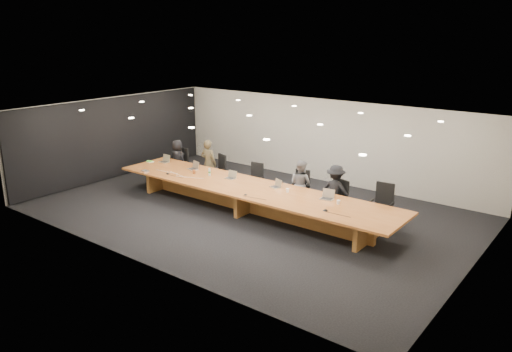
{
  "coord_description": "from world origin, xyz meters",
  "views": [
    {
      "loc": [
        8.27,
        -10.47,
        4.97
      ],
      "look_at": [
        0.0,
        0.3,
        1.0
      ],
      "focal_mm": 35.0,
      "sensor_mm": 36.0,
      "label": 1
    }
  ],
  "objects_px": {
    "paper_cup_far": "(338,202)",
    "chair_far_right": "(381,205)",
    "mic_left": "(168,173)",
    "chair_mid_right": "(299,188)",
    "laptop_d": "(275,183)",
    "laptop_e": "(327,195)",
    "laptop_a": "(164,159)",
    "chair_mid_left": "(254,179)",
    "av_box": "(145,171)",
    "laptop_b": "(192,165)",
    "chair_right": "(337,198)",
    "paper_cup_near": "(288,190)",
    "person_a": "(178,159)",
    "mic_center": "(246,194)",
    "water_bottle": "(209,172)",
    "person_d": "(335,191)",
    "conference_table": "(250,195)",
    "mic_right": "(325,210)",
    "chair_far_left": "(180,163)",
    "chair_left": "(217,170)",
    "laptop_c": "(230,175)",
    "amber_mug": "(194,172)",
    "person_b": "(208,163)",
    "person_c": "(301,184)"
  },
  "relations": [
    {
      "from": "laptop_a",
      "to": "person_a",
      "type": "bearing_deg",
      "value": 100.91
    },
    {
      "from": "av_box",
      "to": "chair_mid_left",
      "type": "bearing_deg",
      "value": 40.93
    },
    {
      "from": "laptop_d",
      "to": "av_box",
      "type": "relative_size",
      "value": 1.39
    },
    {
      "from": "mic_right",
      "to": "laptop_a",
      "type": "bearing_deg",
      "value": 173.19
    },
    {
      "from": "chair_mid_left",
      "to": "amber_mug",
      "type": "relative_size",
      "value": 9.03
    },
    {
      "from": "chair_far_left",
      "to": "paper_cup_far",
      "type": "xyz_separation_m",
      "value": [
        6.72,
        -0.96,
        0.27
      ]
    },
    {
      "from": "chair_mid_left",
      "to": "person_c",
      "type": "height_order",
      "value": "person_c"
    },
    {
      "from": "person_c",
      "to": "mic_left",
      "type": "distance_m",
      "value": 4.11
    },
    {
      "from": "chair_far_left",
      "to": "laptop_d",
      "type": "distance_m",
      "value": 4.72
    },
    {
      "from": "laptop_a",
      "to": "mic_left",
      "type": "bearing_deg",
      "value": -37.31
    },
    {
      "from": "paper_cup_far",
      "to": "laptop_a",
      "type": "bearing_deg",
      "value": 178.56
    },
    {
      "from": "person_a",
      "to": "laptop_e",
      "type": "height_order",
      "value": "person_a"
    },
    {
      "from": "chair_far_left",
      "to": "mic_right",
      "type": "xyz_separation_m",
      "value": [
        6.71,
        -1.58,
        0.23
      ]
    },
    {
      "from": "conference_table",
      "to": "chair_mid_left",
      "type": "xyz_separation_m",
      "value": [
        -0.84,
        1.28,
        -0.0
      ]
    },
    {
      "from": "amber_mug",
      "to": "chair_right",
      "type": "bearing_deg",
      "value": 15.54
    },
    {
      "from": "person_d",
      "to": "paper_cup_near",
      "type": "height_order",
      "value": "person_d"
    },
    {
      "from": "laptop_d",
      "to": "paper_cup_far",
      "type": "distance_m",
      "value": 2.08
    },
    {
      "from": "chair_mid_left",
      "to": "laptop_e",
      "type": "distance_m",
      "value": 3.24
    },
    {
      "from": "chair_mid_left",
      "to": "chair_right",
      "type": "distance_m",
      "value": 2.95
    },
    {
      "from": "amber_mug",
      "to": "laptop_c",
      "type": "bearing_deg",
      "value": 11.99
    },
    {
      "from": "chair_far_right",
      "to": "av_box",
      "type": "xyz_separation_m",
      "value": [
        -6.95,
        -2.01,
        0.19
      ]
    },
    {
      "from": "chair_mid_right",
      "to": "person_b",
      "type": "bearing_deg",
      "value": 176.84
    },
    {
      "from": "chair_mid_right",
      "to": "mic_left",
      "type": "bearing_deg",
      "value": -159.55
    },
    {
      "from": "chair_mid_left",
      "to": "paper_cup_far",
      "type": "height_order",
      "value": "chair_mid_left"
    },
    {
      "from": "chair_far_right",
      "to": "laptop_b",
      "type": "distance_m",
      "value": 6.02
    },
    {
      "from": "laptop_d",
      "to": "mic_left",
      "type": "relative_size",
      "value": 2.61
    },
    {
      "from": "mic_center",
      "to": "water_bottle",
      "type": "bearing_deg",
      "value": 159.01
    },
    {
      "from": "chair_left",
      "to": "amber_mug",
      "type": "relative_size",
      "value": 9.29
    },
    {
      "from": "chair_right",
      "to": "paper_cup_far",
      "type": "xyz_separation_m",
      "value": [
        0.56,
        -0.99,
        0.28
      ]
    },
    {
      "from": "conference_table",
      "to": "mic_right",
      "type": "xyz_separation_m",
      "value": [
        2.66,
        -0.38,
        0.25
      ]
    },
    {
      "from": "laptop_a",
      "to": "laptop_d",
      "type": "xyz_separation_m",
      "value": [
        4.55,
        -0.01,
        -0.01
      ]
    },
    {
      "from": "paper_cup_far",
      "to": "chair_far_right",
      "type": "bearing_deg",
      "value": 56.21
    },
    {
      "from": "laptop_e",
      "to": "mic_left",
      "type": "xyz_separation_m",
      "value": [
        -5.07,
        -0.87,
        -0.12
      ]
    },
    {
      "from": "chair_mid_right",
      "to": "laptop_a",
      "type": "relative_size",
      "value": 3.36
    },
    {
      "from": "paper_cup_near",
      "to": "person_a",
      "type": "bearing_deg",
      "value": 170.21
    },
    {
      "from": "av_box",
      "to": "paper_cup_near",
      "type": "bearing_deg",
      "value": 16.54
    },
    {
      "from": "chair_mid_right",
      "to": "mic_left",
      "type": "height_order",
      "value": "chair_mid_right"
    },
    {
      "from": "person_a",
      "to": "av_box",
      "type": "height_order",
      "value": "person_a"
    },
    {
      "from": "person_b",
      "to": "amber_mug",
      "type": "distance_m",
      "value": 1.2
    },
    {
      "from": "chair_left",
      "to": "laptop_c",
      "type": "height_order",
      "value": "chair_left"
    },
    {
      "from": "av_box",
      "to": "mic_right",
      "type": "xyz_separation_m",
      "value": [
        6.23,
        0.34,
        0.0
      ]
    },
    {
      "from": "chair_mid_left",
      "to": "paper_cup_near",
      "type": "relative_size",
      "value": 10.4
    },
    {
      "from": "paper_cup_far",
      "to": "mic_left",
      "type": "relative_size",
      "value": 0.92
    },
    {
      "from": "laptop_b",
      "to": "laptop_e",
      "type": "distance_m",
      "value": 4.82
    },
    {
      "from": "chair_far_left",
      "to": "water_bottle",
      "type": "distance_m",
      "value": 2.63
    },
    {
      "from": "chair_mid_right",
      "to": "chair_right",
      "type": "bearing_deg",
      "value": -9.25
    },
    {
      "from": "chair_right",
      "to": "laptop_c",
      "type": "height_order",
      "value": "chair_right"
    },
    {
      "from": "person_d",
      "to": "mic_center",
      "type": "relative_size",
      "value": 14.2
    },
    {
      "from": "laptop_d",
      "to": "laptop_e",
      "type": "bearing_deg",
      "value": 20.67
    },
    {
      "from": "chair_far_left",
      "to": "person_b",
      "type": "height_order",
      "value": "person_b"
    }
  ]
}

